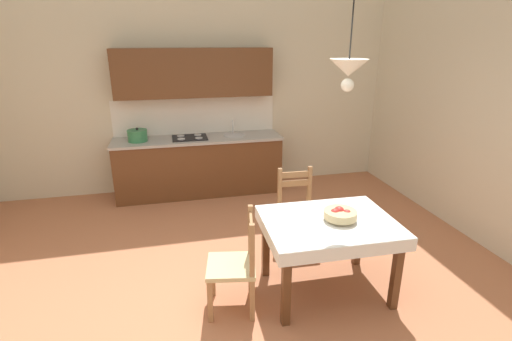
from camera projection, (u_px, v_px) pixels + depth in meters
The scene contains 8 objects.
ground_plane at pixel (234, 307), 3.55m from camera, with size 6.71×6.77×0.10m, color #B7704C.
wall_back at pixel (195, 57), 5.75m from camera, with size 6.71×0.12×4.11m, color beige.
kitchen_cabinetry at pixel (198, 140), 5.83m from camera, with size 2.54×0.63×2.20m.
dining_table at pixel (328, 234), 3.52m from camera, with size 1.22×0.96×0.75m.
dining_chair_kitchen_side at pixel (297, 211), 4.38m from camera, with size 0.44×0.44×0.93m.
dining_chair_tv_side at pixel (236, 265), 3.34m from camera, with size 0.49×0.49×0.93m.
fruit_bowl at pixel (340, 214), 3.46m from camera, with size 0.30×0.30×0.12m.
pendant_lamp at pixel (349, 69), 3.12m from camera, with size 0.32×0.32×0.80m.
Camera 1 is at (-0.46, -2.91, 2.33)m, focal length 26.67 mm.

